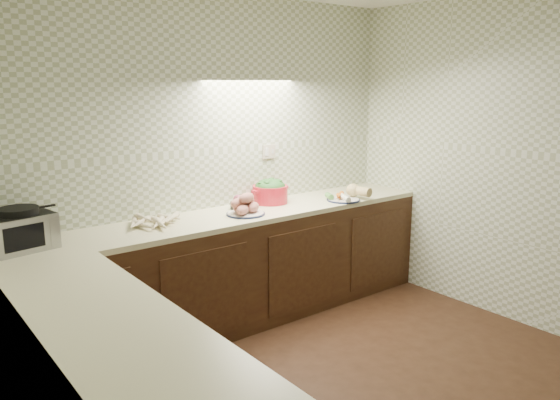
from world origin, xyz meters
TOP-DOWN VIEW (x-y plane):
  - room at (0.00, 0.00)m, footprint 3.60×3.60m
  - counter at (-0.68, 0.68)m, footprint 3.60×3.60m
  - toaster_oven at (-1.55, 1.53)m, footprint 0.41×0.34m
  - parsnip_pile at (-0.63, 1.53)m, footprint 0.51×0.45m
  - sweet_potato_plate at (0.05, 1.43)m, footprint 0.30×0.30m
  - onion_bowl at (0.12, 1.62)m, footprint 0.16×0.16m
  - dutch_oven at (0.46, 1.65)m, footprint 0.37×0.32m
  - veg_plate at (1.07, 1.34)m, footprint 0.35×0.30m

SIDE VIEW (x-z plane):
  - counter at x=-0.68m, z-range 0.00..0.90m
  - parsnip_pile at x=-0.63m, z-range 0.89..0.97m
  - onion_bowl at x=0.12m, z-range 0.88..1.00m
  - veg_plate at x=1.07m, z-range 0.88..1.01m
  - sweet_potato_plate at x=0.05m, z-range 0.88..1.05m
  - dutch_oven at x=0.46m, z-range 0.90..1.11m
  - toaster_oven at x=-1.55m, z-range 0.89..1.15m
  - room at x=0.00m, z-range 0.33..2.93m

